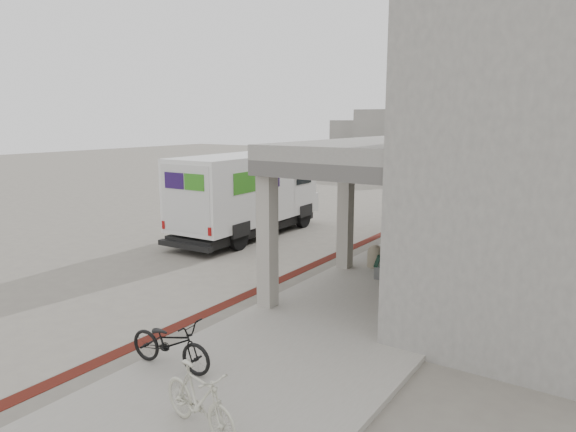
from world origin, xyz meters
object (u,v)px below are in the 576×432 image
Objects in this scene: bicycle_black at (170,343)px; bicycle_cream at (200,400)px; utility_cabinet at (475,240)px; fedex_truck at (247,193)px; bench at (383,262)px.

bicycle_black is 1.07× the size of bicycle_cream.
bicycle_black is (-2.50, -11.39, 0.01)m from utility_cabinet.
fedex_truck is 8.60m from utility_cabinet.
bicycle_cream is (-0.70, -12.54, 0.04)m from utility_cabinet.
utility_cabinet is 11.66m from bicycle_black.
bench is (6.66, -1.99, -1.30)m from fedex_truck.
fedex_truck reaches higher than bicycle_black.
utility_cabinet is 0.55× the size of bicycle_cream.
bicycle_cream is at bearing -102.13° from bench.
fedex_truck reaches higher than utility_cabinet.
fedex_truck is 13.34m from bicycle_cream.
bicycle_cream reaches higher than bicycle_black.
fedex_truck is at bearing 26.31° from bicycle_black.
bicycle_black is at bearing 68.76° from bicycle_cream.
utility_cabinet is 0.51× the size of bicycle_black.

